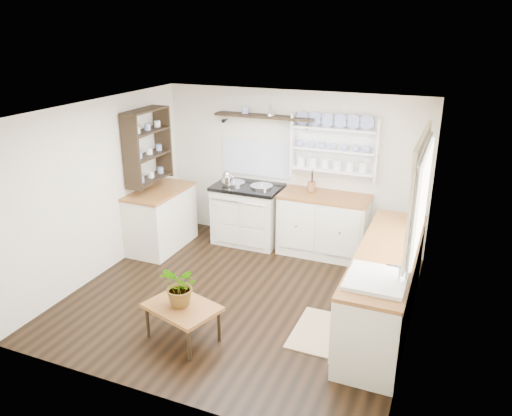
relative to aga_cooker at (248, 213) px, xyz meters
The scene contains 19 objects.
floor 1.74m from the aga_cooker, 69.66° to the right, with size 4.00×3.80×0.01m, color black.
wall_back 0.96m from the aga_cooker, 29.58° to the left, with size 4.00×0.02×2.30m, color beige.
wall_right 3.10m from the aga_cooker, 31.30° to the right, with size 0.02×3.80×2.30m, color beige.
wall_left 2.22m from the aga_cooker, 132.10° to the right, with size 0.02×3.80×2.30m, color beige.
ceiling 2.49m from the aga_cooker, 69.66° to the right, with size 4.00×3.80×0.01m, color white.
window 3.10m from the aga_cooker, 29.29° to the right, with size 0.08×1.55×1.22m.
aga_cooker is the anchor object (origin of this frame).
back_cabinets 1.18m from the aga_cooker, ahead, with size 1.27×0.63×0.90m.
right_cabinets 2.71m from the aga_cooker, 32.78° to the right, with size 0.62×2.43×0.90m.
belfast_sink 3.20m from the aga_cooker, 44.21° to the right, with size 0.55×0.60×0.45m.
left_cabinets 1.30m from the aga_cooker, 149.08° to the right, with size 0.62×1.13×0.90m.
plate_rack 1.67m from the aga_cooker, 13.41° to the left, with size 1.20×0.22×0.90m.
high_shelf 1.47m from the aga_cooker, 48.77° to the left, with size 1.50×0.29×0.16m.
left_shelving 1.79m from the aga_cooker, 151.97° to the right, with size 0.28×0.80×1.05m, color black.
kettle 0.64m from the aga_cooker, 156.86° to the right, with size 0.16×0.16×0.20m, color silver, non-canonical shape.
utensil_crock 1.09m from the aga_cooker, ahead, with size 0.12×0.12×0.13m, color brown.
center_table 2.63m from the aga_cooker, 81.86° to the right, with size 0.87×0.73×0.40m.
potted_plant 2.64m from the aga_cooker, 81.86° to the right, with size 0.41×0.36×0.46m, color #3F7233.
floor_rug 2.61m from the aga_cooker, 48.87° to the right, with size 0.55×0.85×0.02m, color #896B4F.
Camera 1 is at (2.24, -4.93, 3.19)m, focal length 35.00 mm.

